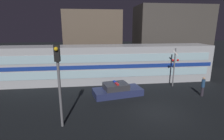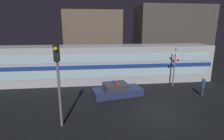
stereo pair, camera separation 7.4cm
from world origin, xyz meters
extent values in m
plane|color=black|center=(0.00, 0.00, 0.00)|extent=(120.00, 120.00, 0.00)
cube|color=#B7BABF|center=(-2.80, 7.74, 1.96)|extent=(22.44, 2.98, 3.91)
cube|color=#193899|center=(-2.80, 6.23, 1.96)|extent=(21.99, 0.03, 0.39)
cube|color=silver|center=(-2.80, 6.23, 1.25)|extent=(21.32, 0.02, 0.78)
cube|color=silver|center=(-2.80, 6.23, 2.82)|extent=(21.32, 0.02, 0.78)
cube|color=navy|center=(-2.32, 3.56, 0.29)|extent=(4.49, 2.61, 0.59)
cube|color=#333338|center=(-2.49, 3.53, 0.83)|extent=(2.30, 1.98, 0.49)
cube|color=red|center=(-2.44, 3.26, 1.14)|extent=(0.30, 0.58, 0.12)
cube|color=blue|center=(-2.54, 3.80, 1.14)|extent=(0.30, 0.58, 0.12)
cylinder|color=#2D2833|center=(4.91, 2.45, 0.41)|extent=(0.24, 0.24, 0.81)
cylinder|color=navy|center=(4.91, 2.45, 1.15)|extent=(0.29, 0.29, 0.68)
sphere|color=tan|center=(4.91, 2.45, 1.60)|extent=(0.22, 0.22, 0.22)
cylinder|color=slate|center=(3.57, 5.23, 1.92)|extent=(0.13, 0.13, 3.85)
sphere|color=red|center=(3.32, 5.09, 2.69)|extent=(0.23, 0.23, 0.23)
sphere|color=red|center=(3.82, 5.09, 2.69)|extent=(0.23, 0.23, 0.23)
cube|color=white|center=(3.57, 5.14, 3.39)|extent=(0.58, 0.03, 0.58)
cylinder|color=slate|center=(-6.39, -0.93, 2.00)|extent=(0.15, 0.15, 3.99)
cube|color=black|center=(-6.39, -0.93, 4.44)|extent=(0.30, 0.30, 0.90)
sphere|color=gold|center=(-6.39, -1.13, 4.70)|extent=(0.23, 0.23, 0.23)
cube|color=brown|center=(-4.17, 16.04, 4.06)|extent=(8.23, 4.42, 8.11)
cube|color=#47423D|center=(7.74, 15.39, 4.43)|extent=(10.75, 5.57, 8.86)
camera|label=1|loc=(-4.57, -10.68, 5.85)|focal=28.00mm
camera|label=2|loc=(-4.50, -10.68, 5.85)|focal=28.00mm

